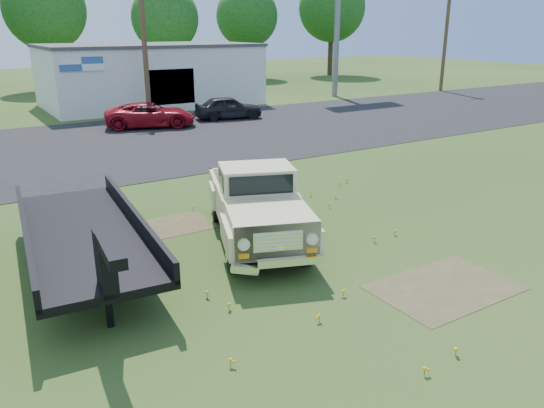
{
  "coord_description": "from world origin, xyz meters",
  "views": [
    {
      "loc": [
        -6.9,
        -9.56,
        5.21
      ],
      "look_at": [
        -0.29,
        1.0,
        1.05
      ],
      "focal_mm": 35.0,
      "sensor_mm": 36.0,
      "label": 1
    }
  ],
  "objects_px": {
    "red_pickup": "(150,115)",
    "dark_sedan": "(228,108)",
    "flatbed_trailer": "(83,228)",
    "vintage_pickup_truck": "(257,204)"
  },
  "relations": [
    {
      "from": "vintage_pickup_truck",
      "to": "dark_sedan",
      "type": "relative_size",
      "value": 1.38
    },
    {
      "from": "vintage_pickup_truck",
      "to": "red_pickup",
      "type": "xyz_separation_m",
      "value": [
        3.31,
        17.04,
        -0.32
      ]
    },
    {
      "from": "red_pickup",
      "to": "dark_sedan",
      "type": "height_order",
      "value": "dark_sedan"
    },
    {
      "from": "flatbed_trailer",
      "to": "dark_sedan",
      "type": "bearing_deg",
      "value": 58.69
    },
    {
      "from": "red_pickup",
      "to": "dark_sedan",
      "type": "bearing_deg",
      "value": -68.92
    },
    {
      "from": "flatbed_trailer",
      "to": "red_pickup",
      "type": "xyz_separation_m",
      "value": [
        7.46,
        16.48,
        -0.32
      ]
    },
    {
      "from": "red_pickup",
      "to": "dark_sedan",
      "type": "distance_m",
      "value": 4.91
    },
    {
      "from": "vintage_pickup_truck",
      "to": "flatbed_trailer",
      "type": "relative_size",
      "value": 0.75
    },
    {
      "from": "flatbed_trailer",
      "to": "red_pickup",
      "type": "relative_size",
      "value": 1.5
    },
    {
      "from": "vintage_pickup_truck",
      "to": "red_pickup",
      "type": "relative_size",
      "value": 1.13
    }
  ]
}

